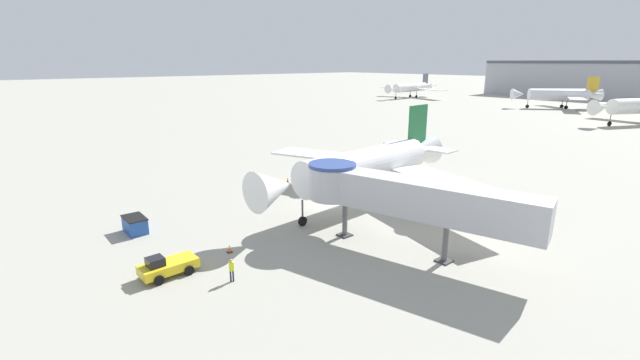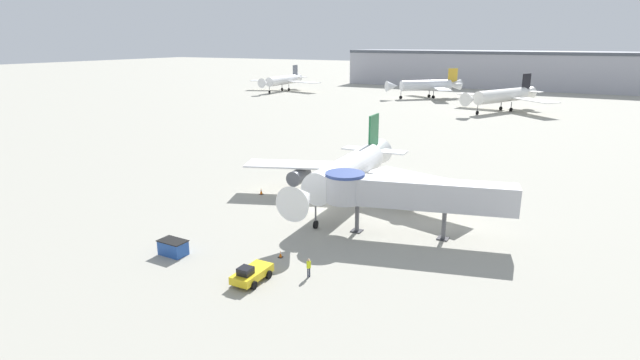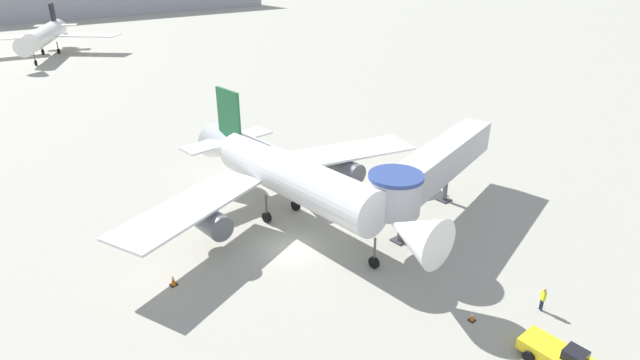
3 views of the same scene
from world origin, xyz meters
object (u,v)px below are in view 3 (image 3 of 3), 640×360
Objects in this scene: pushback_tug_yellow at (559,355)px; ground_crew_marshaller at (543,298)px; main_airplane at (292,178)px; traffic_cone_port_wing at (173,280)px; jet_bridge at (430,169)px; background_jet_black_tail at (45,35)px; traffic_cone_near_nose at (472,316)px.

pushback_tug_yellow is 2.33× the size of ground_crew_marshaller.
main_airplane is 20.48m from ground_crew_marshaller.
ground_crew_marshaller is at bearing 38.26° from pushback_tug_yellow.
traffic_cone_port_wing is 24.59m from ground_crew_marshaller.
jet_bridge is (9.38, -6.73, 0.47)m from main_airplane.
ground_crew_marshaller is (5.45, -19.48, -3.20)m from main_airplane.
pushback_tug_yellow is (1.65, -22.51, -3.45)m from main_airplane.
ground_crew_marshaller is at bearing -77.49° from main_airplane.
jet_bridge is at bearing 63.59° from pushback_tug_yellow.
traffic_cone_port_wing is (-21.09, 4.86, -4.25)m from jet_bridge.
traffic_cone_port_wing is at bearing -73.09° from background_jet_black_tail.
traffic_cone_port_wing is 98.03m from background_jet_black_tail.
main_airplane is at bearing 9.08° from traffic_cone_port_wing.
background_jet_black_tail is (-6.24, 101.67, -0.19)m from jet_bridge.
background_jet_black_tail reaches higher than ground_crew_marshaller.
traffic_cone_port_wing is 20.07m from traffic_cone_near_nose.
background_jet_black_tail is at bearing 79.04° from jet_bridge.
traffic_cone_port_wing is 0.03× the size of background_jet_black_tail.
main_airplane is 17.73m from traffic_cone_near_nose.
jet_bridge is at bearing -60.86° from background_jet_black_tail.
traffic_cone_near_nose is at bearing -142.41° from jet_bridge.
traffic_cone_port_wing is (-13.36, 20.64, -0.33)m from pushback_tug_yellow.
main_airplane is 11.55m from jet_bridge.
main_airplane reaches higher than pushback_tug_yellow.
ground_crew_marshaller is (3.80, 3.03, 0.25)m from pushback_tug_yellow.
traffic_cone_near_nose is 112.31m from background_jet_black_tail.
pushback_tug_yellow is at bearing -23.40° from ground_crew_marshaller.
background_jet_black_tail is (1.98, 112.21, 4.14)m from traffic_cone_near_nose.
main_airplane is 37.36× the size of traffic_cone_port_wing.
traffic_cone_port_wing is 1.22× the size of traffic_cone_near_nose.
jet_bridge is 0.65× the size of background_jet_black_tail.
jet_bridge reaches higher than traffic_cone_near_nose.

